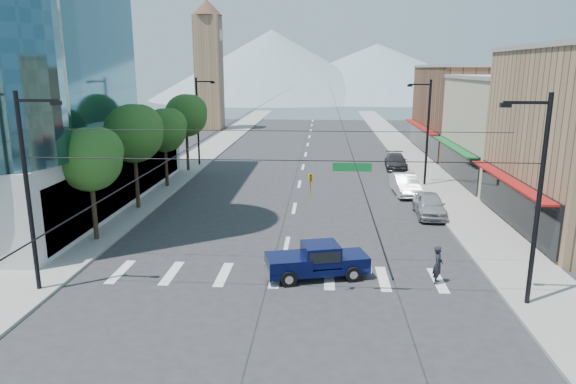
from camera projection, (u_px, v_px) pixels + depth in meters
name	position (u px, v px, depth m)	size (l,w,h in m)	color
ground	(277.00, 289.00, 23.63)	(160.00, 160.00, 0.00)	#28282B
sidewalk_left	(209.00, 150.00, 63.20)	(4.00, 120.00, 0.15)	gray
sidewalk_right	(406.00, 152.00, 61.61)	(4.00, 120.00, 0.15)	gray
shop_mid	(530.00, 132.00, 44.53)	(12.00, 14.00, 9.00)	tan
shop_far	(477.00, 111.00, 59.93)	(12.00, 18.00, 10.00)	brown
clock_tower	(209.00, 63.00, 82.34)	(4.80, 4.80, 20.40)	#8C6B4C
mountain_left	(272.00, 65.00, 167.50)	(80.00, 80.00, 22.00)	gray
mountain_right	(377.00, 71.00, 175.36)	(90.00, 90.00, 18.00)	gray
tree_near	(92.00, 157.00, 29.10)	(3.65, 3.64, 6.71)	black
tree_midnear	(136.00, 132.00, 35.75)	(4.09, 4.09, 7.52)	black
tree_midfar	(166.00, 129.00, 42.68)	(3.65, 3.64, 6.71)	black
tree_far	(187.00, 114.00, 49.33)	(4.09, 4.09, 7.52)	black
signal_rig	(279.00, 197.00, 21.56)	(21.80, 0.20, 9.00)	black
lamp_pole_nw	(199.00, 118.00, 52.27)	(2.00, 0.25, 9.00)	black
lamp_pole_ne	(426.00, 129.00, 43.10)	(2.00, 0.25, 9.00)	black
pickup_truck	(317.00, 260.00, 24.77)	(5.26, 2.95, 1.69)	#070C34
pedestrian	(438.00, 265.00, 24.06)	(0.67, 0.44, 1.85)	black
parked_car_near	(429.00, 205.00, 35.10)	(1.90, 4.73, 1.61)	#A5A5A9
parked_car_mid	(405.00, 185.00, 41.17)	(1.72, 4.93, 1.63)	silver
parked_car_far	(396.00, 161.00, 51.80)	(2.08, 5.12, 1.49)	#2E2F31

